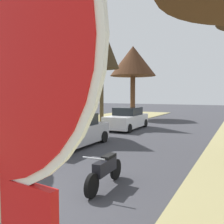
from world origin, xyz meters
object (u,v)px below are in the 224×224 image
object	(u,v)px
street_tree_left_far	(133,62)
parked_sedan_white	(127,119)
street_tree_left_mid_b	(101,46)
parked_sedan_silver	(72,132)
street_tree_left_mid_a	(46,31)
parked_motorcycle	(105,170)

from	to	relation	value
street_tree_left_far	parked_sedan_white	xyz separation A→B (m)	(2.68, -7.30, -5.19)
street_tree_left_mid_b	parked_sedan_silver	world-z (taller)	street_tree_left_mid_b
street_tree_left_mid_a	street_tree_left_far	distance (m)	11.92
street_tree_left_mid_b	parked_motorcycle	xyz separation A→B (m)	(7.09, -11.84, -5.98)
street_tree_left_far	parked_sedan_white	bearing A→B (deg)	-69.88
street_tree_left_far	street_tree_left_mid_a	bearing A→B (deg)	-93.31
street_tree_left_mid_b	parked_sedan_white	bearing A→B (deg)	-24.18
street_tree_left_mid_b	parked_sedan_silver	xyz separation A→B (m)	(3.12, -8.12, -5.74)
parked_sedan_white	street_tree_left_mid_a	bearing A→B (deg)	-126.24
street_tree_left_mid_b	street_tree_left_far	distance (m)	6.03
street_tree_left_mid_b	parked_sedan_silver	size ratio (longest dim) A/B	1.88
street_tree_left_mid_a	street_tree_left_mid_b	world-z (taller)	street_tree_left_mid_b
street_tree_left_mid_a	street_tree_left_far	xyz separation A→B (m)	(0.69, 11.89, -0.47)
street_tree_left_mid_b	street_tree_left_far	xyz separation A→B (m)	(0.24, 6.00, -0.55)
street_tree_left_mid_b	parked_sedan_silver	bearing A→B (deg)	-68.96
street_tree_left_far	parked_motorcycle	bearing A→B (deg)	-68.99
parked_sedan_white	parked_sedan_silver	bearing A→B (deg)	-88.23
street_tree_left_mid_b	parked_motorcycle	size ratio (longest dim) A/B	4.07
street_tree_left_far	parked_motorcycle	size ratio (longest dim) A/B	3.63
street_tree_left_mid_a	street_tree_left_mid_b	bearing A→B (deg)	85.61
parked_sedan_white	parked_motorcycle	world-z (taller)	parked_sedan_white
parked_sedan_silver	parked_motorcycle	xyz separation A→B (m)	(3.97, -3.73, -0.24)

